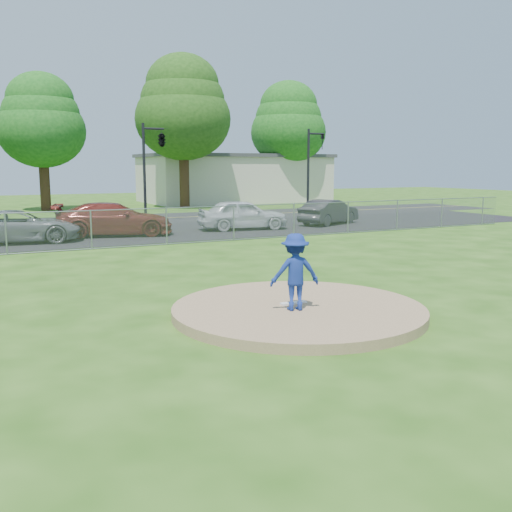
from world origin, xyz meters
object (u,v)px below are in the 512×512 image
Objects in this scene: parked_car_darkred at (114,219)px; parked_car_gray at (19,226)px; traffic_signal_right at (311,164)px; parked_car_pearl at (243,214)px; tree_center at (41,120)px; tree_right at (183,107)px; parked_car_charcoal at (329,212)px; pitcher at (295,272)px; tree_far_right at (288,123)px; traffic_signal_center at (160,141)px; commercial_building at (234,178)px.

parked_car_gray is at bearing 113.50° from parked_car_darkred.
traffic_signal_right is 1.25× the size of parked_car_pearl.
traffic_signal_right is (15.24, -12.00, -3.11)m from tree_center.
parked_car_charcoal is at bearing -80.60° from tree_right.
tree_right is 34.21m from pitcher.
traffic_signal_right reaches higher than parked_car_gray.
pitcher is at bearing 119.94° from parked_car_charcoal.
tree_center is 1.87× the size of parked_car_darkred.
tree_far_right is at bearing -47.69° from parked_car_charcoal.
parked_car_charcoal is at bearing -111.37° from pitcher.
pitcher is at bearing 166.38° from parked_car_pearl.
tree_center is at bearing -177.27° from tree_far_right.
pitcher is 16.31m from parked_car_darkred.
tree_center reaches higher than parked_car_gray.
parked_car_darkred is 1.27× the size of parked_car_charcoal.
parked_car_charcoal is at bearing -79.00° from parked_car_pearl.
tree_center is 6.17× the size of pitcher.
tree_center reaches higher than parked_car_darkred.
parked_car_gray is at bearing -128.66° from tree_right.
traffic_signal_center is at bearing -140.96° from tree_far_right.
parked_car_gray is at bearing -60.73° from pitcher.
tree_right is at bearing -91.22° from pitcher.
commercial_building reaches higher than parked_car_darkred.
parked_car_gray is at bearing -141.31° from traffic_signal_center.
parked_car_darkred is at bearing -124.95° from traffic_signal_center.
parked_car_darkred is (-20.19, -18.95, -6.29)m from tree_far_right.
tree_right is 19.65m from parked_car_darkred.
pitcher is 0.36× the size of parked_car_pearl.
traffic_signal_center is at bearing -67.51° from tree_center.
tree_far_right is 6.73× the size of pitcher.
traffic_signal_right is at bearing -47.38° from parked_car_charcoal.
parked_car_gray is at bearing 100.53° from parked_car_pearl.
traffic_signal_right is at bearing -53.28° from parked_car_darkred.
tree_far_right is 28.40m from parked_car_darkred.
traffic_signal_right reaches higher than parked_car_pearl.
parked_car_gray is at bearing -131.90° from commercial_building.
commercial_building is 10.73m from tree_right.
tree_far_right is at bearing -32.51° from parked_car_darkred.
parked_car_charcoal is at bearing -75.81° from parked_car_darkred.
tree_far_right is (21.00, 1.00, 0.59)m from tree_center.
tree_right is 2.08× the size of traffic_signal_center.
commercial_building is 2.93× the size of traffic_signal_right.
traffic_signal_right is (5.24, -10.00, -4.29)m from tree_right.
commercial_building is 27.31m from parked_car_darkred.
parked_car_gray is (-24.29, -19.61, -6.37)m from tree_far_right.
tree_center is 20.42m from parked_car_pearl.
tree_far_right is at bearing 15.26° from tree_right.
pitcher is (0.75, -34.26, -5.47)m from tree_center.
parked_car_charcoal is (2.64, -15.97, -6.96)m from tree_right.
traffic_signal_right is at bearing -96.29° from commercial_building.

